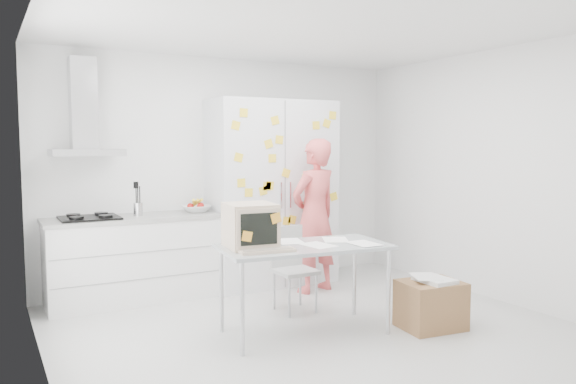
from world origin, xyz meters
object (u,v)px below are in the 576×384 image
desk (271,236)px  cardboard_box (431,304)px  chair (292,263)px  person (315,216)px

desk → cardboard_box: bearing=-14.1°
desk → cardboard_box: size_ratio=2.63×
cardboard_box → chair: bearing=126.7°
person → chair: size_ratio=2.06×
person → chair: (-0.58, -0.50, -0.39)m
person → chair: 0.86m
person → desk: size_ratio=1.12×
chair → desk: bearing=-132.9°
desk → chair: desk is taller
chair → person: bearing=39.8°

